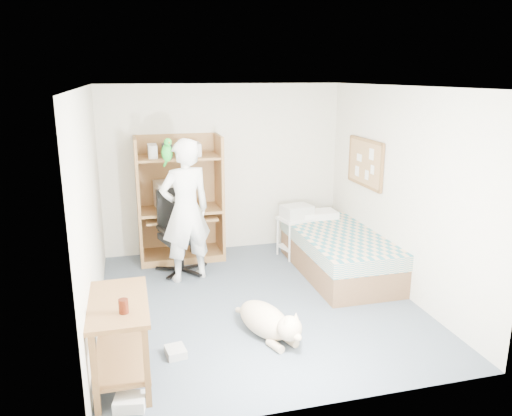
{
  "coord_description": "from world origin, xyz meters",
  "views": [
    {
      "loc": [
        -1.39,
        -5.28,
        2.63
      ],
      "look_at": [
        0.09,
        0.4,
        1.05
      ],
      "focal_mm": 35.0,
      "sensor_mm": 36.0,
      "label": 1
    }
  ],
  "objects_px": {
    "office_chair": "(179,243)",
    "person": "(186,211)",
    "computer_hutch": "(180,204)",
    "printer_cart": "(296,230)",
    "bed": "(338,252)",
    "dog": "(268,321)",
    "side_desk": "(120,328)"
  },
  "relations": [
    {
      "from": "computer_hutch",
      "to": "printer_cart",
      "type": "distance_m",
      "value": 1.75
    },
    {
      "from": "side_desk",
      "to": "person",
      "type": "bearing_deg",
      "value": 68.37
    },
    {
      "from": "printer_cart",
      "to": "bed",
      "type": "bearing_deg",
      "value": -78.98
    },
    {
      "from": "person",
      "to": "side_desk",
      "type": "bearing_deg",
      "value": 51.19
    },
    {
      "from": "dog",
      "to": "printer_cart",
      "type": "xyz_separation_m",
      "value": [
        1.06,
        2.19,
        0.22
      ]
    },
    {
      "from": "office_chair",
      "to": "dog",
      "type": "relative_size",
      "value": 1.08
    },
    {
      "from": "bed",
      "to": "person",
      "type": "bearing_deg",
      "value": 171.55
    },
    {
      "from": "office_chair",
      "to": "dog",
      "type": "distance_m",
      "value": 2.16
    },
    {
      "from": "side_desk",
      "to": "dog",
      "type": "xyz_separation_m",
      "value": [
        1.45,
        0.38,
        -0.32
      ]
    },
    {
      "from": "computer_hutch",
      "to": "bed",
      "type": "distance_m",
      "value": 2.35
    },
    {
      "from": "office_chair",
      "to": "person",
      "type": "distance_m",
      "value": 0.62
    },
    {
      "from": "office_chair",
      "to": "dog",
      "type": "xyz_separation_m",
      "value": [
        0.68,
        -2.04,
        -0.22
      ]
    },
    {
      "from": "computer_hutch",
      "to": "printer_cart",
      "type": "xyz_separation_m",
      "value": [
        1.66,
        -0.37,
        -0.42
      ]
    },
    {
      "from": "computer_hutch",
      "to": "bed",
      "type": "xyz_separation_m",
      "value": [
        2.0,
        -1.12,
        -0.53
      ]
    },
    {
      "from": "computer_hutch",
      "to": "person",
      "type": "height_order",
      "value": "person"
    },
    {
      "from": "computer_hutch",
      "to": "office_chair",
      "type": "height_order",
      "value": "computer_hutch"
    },
    {
      "from": "bed",
      "to": "office_chair",
      "type": "relative_size",
      "value": 1.8
    },
    {
      "from": "office_chair",
      "to": "printer_cart",
      "type": "bearing_deg",
      "value": -12.33
    },
    {
      "from": "printer_cart",
      "to": "side_desk",
      "type": "bearing_deg",
      "value": -147.6
    },
    {
      "from": "bed",
      "to": "person",
      "type": "distance_m",
      "value": 2.13
    },
    {
      "from": "computer_hutch",
      "to": "printer_cart",
      "type": "height_order",
      "value": "computer_hutch"
    },
    {
      "from": "office_chair",
      "to": "person",
      "type": "relative_size",
      "value": 0.6
    },
    {
      "from": "bed",
      "to": "printer_cart",
      "type": "distance_m",
      "value": 0.84
    },
    {
      "from": "office_chair",
      "to": "person",
      "type": "bearing_deg",
      "value": -94.73
    },
    {
      "from": "side_desk",
      "to": "printer_cart",
      "type": "height_order",
      "value": "side_desk"
    },
    {
      "from": "bed",
      "to": "dog",
      "type": "xyz_separation_m",
      "value": [
        -1.4,
        -1.44,
        -0.11
      ]
    },
    {
      "from": "computer_hutch",
      "to": "office_chair",
      "type": "relative_size",
      "value": 1.6
    },
    {
      "from": "bed",
      "to": "printer_cart",
      "type": "height_order",
      "value": "bed"
    },
    {
      "from": "person",
      "to": "printer_cart",
      "type": "xyz_separation_m",
      "value": [
        1.67,
        0.46,
        -0.54
      ]
    },
    {
      "from": "bed",
      "to": "dog",
      "type": "relative_size",
      "value": 1.94
    },
    {
      "from": "office_chair",
      "to": "person",
      "type": "height_order",
      "value": "person"
    },
    {
      "from": "computer_hutch",
      "to": "dog",
      "type": "bearing_deg",
      "value": -76.84
    }
  ]
}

